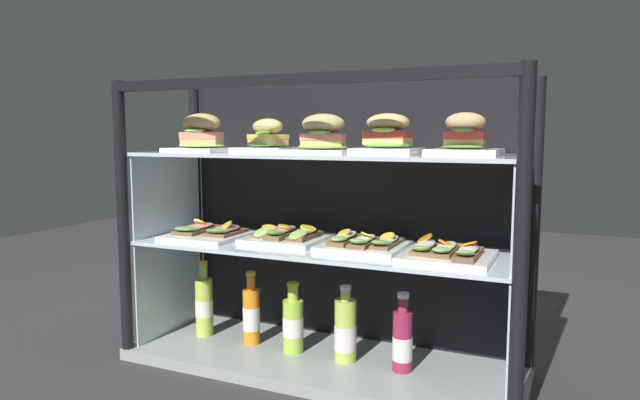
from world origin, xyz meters
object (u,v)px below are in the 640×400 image
object	(u,v)px
open_sandwich_tray_far_right	(287,236)
juice_bottle_tucked_behind	(345,331)
plated_roll_sandwich_right_of_center	(202,137)
plated_roll_sandwich_mid_left	(323,139)
open_sandwich_tray_left_of_center	(208,232)
juice_bottle_front_right_end	(251,315)
juice_bottle_front_second	(293,324)
plated_roll_sandwich_center	(268,139)
juice_bottle_back_center	(403,340)
plated_roll_sandwich_near_left_corner	(465,141)
open_sandwich_tray_mid_right	(364,243)
open_sandwich_tray_mid_left	(447,253)
plated_roll_sandwich_near_right_corner	(387,138)
juice_bottle_back_right	(204,305)

from	to	relation	value
open_sandwich_tray_far_right	juice_bottle_tucked_behind	xyz separation A→B (m)	(0.21, -0.02, -0.28)
plated_roll_sandwich_right_of_center	plated_roll_sandwich_mid_left	bearing A→B (deg)	3.55
open_sandwich_tray_far_right	open_sandwich_tray_left_of_center	bearing A→B (deg)	-171.19
juice_bottle_front_right_end	juice_bottle_front_second	world-z (taller)	juice_bottle_front_right_end
plated_roll_sandwich_right_of_center	juice_bottle_front_second	size ratio (longest dim) A/B	0.85
juice_bottle_tucked_behind	plated_roll_sandwich_center	bearing A→B (deg)	170.96
juice_bottle_back_center	plated_roll_sandwich_center	bearing A→B (deg)	174.83
plated_roll_sandwich_near_left_corner	juice_bottle_front_right_end	bearing A→B (deg)	-179.51
plated_roll_sandwich_center	juice_bottle_front_second	bearing A→B (deg)	-22.09
open_sandwich_tray_mid_right	juice_bottle_tucked_behind	xyz separation A→B (m)	(-0.05, -0.01, -0.28)
open_sandwich_tray_left_of_center	open_sandwich_tray_mid_right	world-z (taller)	open_sandwich_tray_left_of_center
open_sandwich_tray_mid_left	plated_roll_sandwich_right_of_center	bearing A→B (deg)	179.41
plated_roll_sandwich_mid_left	plated_roll_sandwich_near_left_corner	world-z (taller)	plated_roll_sandwich_mid_left
juice_bottle_tucked_behind	plated_roll_sandwich_near_right_corner	bearing A→B (deg)	-1.40
plated_roll_sandwich_center	juice_bottle_tucked_behind	size ratio (longest dim) A/B	0.77
open_sandwich_tray_mid_left	juice_bottle_tucked_behind	xyz separation A→B (m)	(-0.31, 0.03, -0.28)
plated_roll_sandwich_near_right_corner	juice_bottle_front_right_end	distance (m)	0.75
plated_roll_sandwich_right_of_center	open_sandwich_tray_mid_left	bearing A→B (deg)	-0.59
plated_roll_sandwich_right_of_center	plated_roll_sandwich_mid_left	size ratio (longest dim) A/B	0.96
plated_roll_sandwich_right_of_center	juice_bottle_back_right	world-z (taller)	plated_roll_sandwich_right_of_center
juice_bottle_back_right	juice_bottle_tucked_behind	size ratio (longest dim) A/B	1.10
juice_bottle_back_right	plated_roll_sandwich_center	bearing A→B (deg)	7.92
juice_bottle_back_right	juice_bottle_back_center	size ratio (longest dim) A/B	1.11
plated_roll_sandwich_near_right_corner	open_sandwich_tray_mid_right	size ratio (longest dim) A/B	0.73
open_sandwich_tray_mid_right	juice_bottle_tucked_behind	distance (m)	0.28
plated_roll_sandwich_mid_left	open_sandwich_tray_mid_right	bearing A→B (deg)	2.93
open_sandwich_tray_far_right	juice_bottle_tucked_behind	size ratio (longest dim) A/B	1.03
juice_bottle_back_right	open_sandwich_tray_mid_right	bearing A→B (deg)	-0.62
plated_roll_sandwich_right_of_center	plated_roll_sandwich_near_left_corner	bearing A→B (deg)	2.79
open_sandwich_tray_mid_left	plated_roll_sandwich_mid_left	bearing A→B (deg)	174.88
plated_roll_sandwich_near_right_corner	open_sandwich_tray_far_right	size ratio (longest dim) A/B	0.73
plated_roll_sandwich_near_left_corner	open_sandwich_tray_left_of_center	world-z (taller)	plated_roll_sandwich_near_left_corner
plated_roll_sandwich_near_left_corner	juice_bottle_back_right	distance (m)	1.05
juice_bottle_front_second	plated_roll_sandwich_center	bearing A→B (deg)	157.91
open_sandwich_tray_mid_right	open_sandwich_tray_mid_left	distance (m)	0.26
plated_roll_sandwich_mid_left	juice_bottle_back_right	bearing A→B (deg)	178.37
plated_roll_sandwich_center	juice_bottle_back_right	world-z (taller)	plated_roll_sandwich_center
open_sandwich_tray_far_right	juice_bottle_back_right	bearing A→B (deg)	-178.27
plated_roll_sandwich_center	open_sandwich_tray_mid_left	bearing A→B (deg)	-7.64
plated_roll_sandwich_near_right_corner	juice_bottle_tucked_behind	world-z (taller)	plated_roll_sandwich_near_right_corner
plated_roll_sandwich_right_of_center	plated_roll_sandwich_mid_left	xyz separation A→B (m)	(0.42, 0.03, -0.00)
plated_roll_sandwich_near_right_corner	open_sandwich_tray_mid_left	bearing A→B (deg)	-9.65
open_sandwich_tray_left_of_center	juice_bottle_front_right_end	bearing A→B (deg)	11.04
plated_roll_sandwich_center	plated_roll_sandwich_mid_left	world-z (taller)	plated_roll_sandwich_mid_left
juice_bottle_back_right	open_sandwich_tray_left_of_center	bearing A→B (deg)	-35.37
plated_roll_sandwich_center	open_sandwich_tray_far_right	distance (m)	0.32
plated_roll_sandwich_mid_left	plated_roll_sandwich_near_left_corner	xyz separation A→B (m)	(0.42, 0.01, -0.00)
plated_roll_sandwich_near_right_corner	juice_bottle_front_second	size ratio (longest dim) A/B	0.78
plated_roll_sandwich_mid_left	plated_roll_sandwich_right_of_center	bearing A→B (deg)	-176.45
plated_roll_sandwich_center	open_sandwich_tray_left_of_center	distance (m)	0.37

